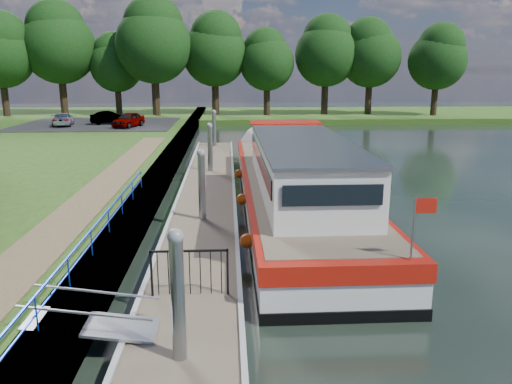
{
  "coord_description": "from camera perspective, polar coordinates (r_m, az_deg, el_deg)",
  "views": [
    {
      "loc": [
        0.95,
        -8.91,
        5.65
      ],
      "look_at": [
        1.93,
        8.41,
        1.4
      ],
      "focal_mm": 35.0,
      "sensor_mm": 36.0,
      "label": 1
    }
  ],
  "objects": [
    {
      "name": "ground",
      "position": [
        10.59,
        -8.31,
        -18.64
      ],
      "size": [
        160.0,
        160.0,
        0.0
      ],
      "primitive_type": "plane",
      "color": "black",
      "rests_on": "ground"
    },
    {
      "name": "bank_edge",
      "position": [
        24.73,
        -11.31,
        1.21
      ],
      "size": [
        1.1,
        90.0,
        0.78
      ],
      "primitive_type": "cube",
      "color": "#473D2D",
      "rests_on": "ground"
    },
    {
      "name": "far_bank",
      "position": [
        62.13,
        7.09,
        8.73
      ],
      "size": [
        60.0,
        18.0,
        0.6
      ],
      "primitive_type": "cube",
      "color": "#284A15",
      "rests_on": "ground"
    },
    {
      "name": "footpath",
      "position": [
        18.39,
        -20.05,
        -2.39
      ],
      "size": [
        1.6,
        40.0,
        0.05
      ],
      "primitive_type": "cube",
      "color": "brown",
      "rests_on": "riverbank"
    },
    {
      "name": "carpark",
      "position": [
        48.65,
        -17.61,
        7.42
      ],
      "size": [
        14.0,
        12.0,
        0.06
      ],
      "primitive_type": "cube",
      "color": "black",
      "rests_on": "riverbank"
    },
    {
      "name": "blue_fence",
      "position": [
        13.2,
        -19.43,
        -6.24
      ],
      "size": [
        0.04,
        18.04,
        0.72
      ],
      "color": "#0C2DBF",
      "rests_on": "riverbank"
    },
    {
      "name": "pontoon",
      "position": [
        22.6,
        -5.56,
        -0.29
      ],
      "size": [
        2.5,
        30.0,
        0.56
      ],
      "color": "brown",
      "rests_on": "ground"
    },
    {
      "name": "mooring_piles",
      "position": [
        22.36,
        -5.62,
        2.43
      ],
      "size": [
        0.3,
        27.3,
        3.55
      ],
      "color": "gray",
      "rests_on": "ground"
    },
    {
      "name": "gangway",
      "position": [
        11.03,
        -18.12,
        -14.08
      ],
      "size": [
        2.58,
        1.0,
        0.92
      ],
      "color": "#A5A8AD",
      "rests_on": "ground"
    },
    {
      "name": "gate_panel",
      "position": [
        12.02,
        -7.61,
        -8.35
      ],
      "size": [
        1.85,
        0.05,
        1.15
      ],
      "color": "black",
      "rests_on": "ground"
    },
    {
      "name": "barge",
      "position": [
        21.3,
        3.97,
        1.36
      ],
      "size": [
        4.36,
        21.15,
        4.78
      ],
      "color": "black",
      "rests_on": "ground"
    },
    {
      "name": "horizon_trees",
      "position": [
        57.69,
        -6.03,
        15.98
      ],
      "size": [
        54.38,
        10.03,
        12.87
      ],
      "color": "#332316",
      "rests_on": "ground"
    },
    {
      "name": "car_a",
      "position": [
        45.06,
        -14.37,
        8.02
      ],
      "size": [
        2.61,
        4.0,
        1.27
      ],
      "primitive_type": "imported",
      "rotation": [
        0.0,
        0.0,
        -0.32
      ],
      "color": "#999999",
      "rests_on": "carpark"
    },
    {
      "name": "car_b",
      "position": [
        47.99,
        -16.35,
        8.16
      ],
      "size": [
        3.73,
        2.12,
        1.16
      ],
      "primitive_type": "imported",
      "rotation": [
        0.0,
        0.0,
        1.84
      ],
      "color": "#999999",
      "rests_on": "carpark"
    },
    {
      "name": "car_c",
      "position": [
        47.88,
        -21.18,
        7.77
      ],
      "size": [
        2.32,
        4.16,
        1.14
      ],
      "primitive_type": "imported",
      "rotation": [
        0.0,
        0.0,
        3.33
      ],
      "color": "#999999",
      "rests_on": "carpark"
    }
  ]
}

